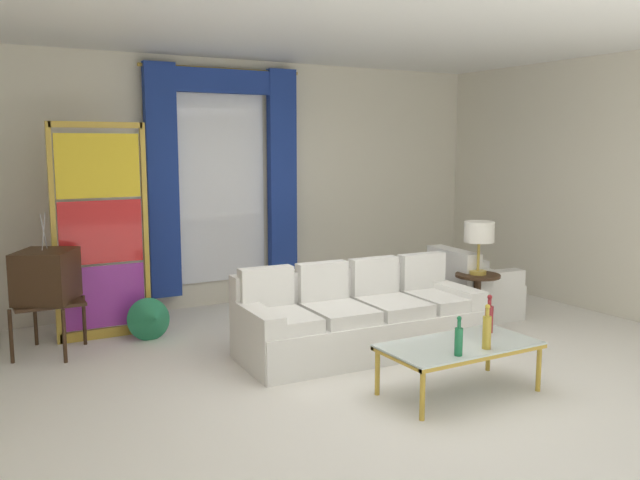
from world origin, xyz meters
The scene contains 16 objects.
ground_plane centered at (0.00, 0.00, 0.00)m, with size 16.00×16.00×0.00m, color white.
wall_rear centered at (0.00, 3.06, 1.50)m, with size 8.00×0.12×3.00m, color silver.
wall_right centered at (3.66, 0.60, 1.50)m, with size 0.12×7.00×3.00m, color silver.
ceiling_slab centered at (0.00, 0.80, 3.02)m, with size 8.00×7.60×0.04m, color white.
curtained_window centered at (-0.12, 2.89, 1.74)m, with size 2.00×0.17×2.70m.
couch_white_long centered at (0.30, 0.54, 0.31)m, with size 2.38×1.02×0.86m.
coffee_table centered at (0.40, -0.81, 0.37)m, with size 1.26×0.65×0.41m.
bottle_blue_decanter centered at (0.48, -1.02, 0.55)m, with size 0.07×0.07×0.35m.
bottle_crystal_tall centered at (0.82, -0.69, 0.54)m, with size 0.07×0.07×0.32m.
bottle_amber_squat centered at (0.18, -1.04, 0.53)m, with size 0.06×0.06×0.30m.
vintage_tv centered at (-2.31, 1.90, 0.73)m, with size 0.72×0.76×1.35m.
armchair_white centered at (2.14, 0.99, 0.29)m, with size 0.90×0.89×0.80m.
stained_glass_divider centered at (-1.73, 2.18, 1.06)m, with size 0.95×0.05×2.20m.
peacock_figurine centered at (-1.35, 1.82, 0.22)m, with size 0.44×0.60×0.50m.
round_side_table centered at (1.85, 0.57, 0.36)m, with size 0.48×0.48×0.59m.
table_lamp_brass centered at (1.85, 0.57, 1.03)m, with size 0.32×0.32×0.57m.
Camera 1 is at (-3.10, -4.73, 1.97)m, focal length 37.51 mm.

